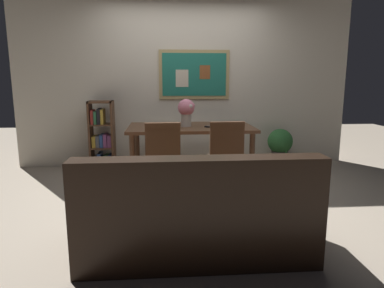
{
  "coord_description": "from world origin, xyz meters",
  "views": [
    {
      "loc": [
        -0.31,
        -4.01,
        1.39
      ],
      "look_at": [
        -0.01,
        -0.18,
        0.65
      ],
      "focal_mm": 32.49,
      "sensor_mm": 36.0,
      "label": 1
    }
  ],
  "objects_px": {
    "dining_table": "(191,133)",
    "dining_chair_far_left": "(162,132)",
    "bookshelf": "(102,139)",
    "leather_couch": "(195,216)",
    "tv_remote": "(211,127)",
    "potted_ivy": "(280,145)",
    "dining_chair_near_left": "(163,155)",
    "flower_vase": "(186,110)",
    "dining_chair_near_right": "(225,153)"
  },
  "relations": [
    {
      "from": "dining_table",
      "to": "potted_ivy",
      "type": "height_order",
      "value": "dining_table"
    },
    {
      "from": "dining_table",
      "to": "dining_chair_far_left",
      "type": "distance_m",
      "value": 0.91
    },
    {
      "from": "dining_chair_near_left",
      "to": "flower_vase",
      "type": "relative_size",
      "value": 2.51
    },
    {
      "from": "tv_remote",
      "to": "dining_table",
      "type": "bearing_deg",
      "value": 146.81
    },
    {
      "from": "dining_chair_far_left",
      "to": "dining_chair_near_right",
      "type": "bearing_deg",
      "value": -65.4
    },
    {
      "from": "potted_ivy",
      "to": "dining_chair_near_left",
      "type": "bearing_deg",
      "value": -142.29
    },
    {
      "from": "dining_chair_near_right",
      "to": "potted_ivy",
      "type": "distance_m",
      "value": 1.78
    },
    {
      "from": "tv_remote",
      "to": "leather_couch",
      "type": "bearing_deg",
      "value": -101.0
    },
    {
      "from": "bookshelf",
      "to": "flower_vase",
      "type": "distance_m",
      "value": 1.48
    },
    {
      "from": "dining_chair_near_right",
      "to": "dining_chair_near_left",
      "type": "bearing_deg",
      "value": -177.5
    },
    {
      "from": "potted_ivy",
      "to": "dining_chair_far_left",
      "type": "bearing_deg",
      "value": 173.31
    },
    {
      "from": "dining_chair_near_right",
      "to": "flower_vase",
      "type": "bearing_deg",
      "value": 118.27
    },
    {
      "from": "dining_chair_near_left",
      "to": "tv_remote",
      "type": "xyz_separation_m",
      "value": [
        0.62,
        0.64,
        0.22
      ]
    },
    {
      "from": "leather_couch",
      "to": "potted_ivy",
      "type": "xyz_separation_m",
      "value": [
        1.56,
        2.62,
        0.03
      ]
    },
    {
      "from": "dining_chair_far_left",
      "to": "bookshelf",
      "type": "distance_m",
      "value": 0.92
    },
    {
      "from": "dining_chair_far_left",
      "to": "tv_remote",
      "type": "xyz_separation_m",
      "value": [
        0.64,
        -0.98,
        0.22
      ]
    },
    {
      "from": "dining_table",
      "to": "potted_ivy",
      "type": "xyz_separation_m",
      "value": [
        1.45,
        0.6,
        -0.31
      ]
    },
    {
      "from": "dining_table",
      "to": "dining_chair_near_right",
      "type": "xyz_separation_m",
      "value": [
        0.34,
        -0.77,
        -0.12
      ]
    },
    {
      "from": "dining_chair_near_left",
      "to": "tv_remote",
      "type": "distance_m",
      "value": 0.92
    },
    {
      "from": "bookshelf",
      "to": "flower_vase",
      "type": "xyz_separation_m",
      "value": [
        1.23,
        -0.66,
        0.49
      ]
    },
    {
      "from": "bookshelf",
      "to": "leather_couch",
      "type": "bearing_deg",
      "value": -65.98
    },
    {
      "from": "dining_chair_near_right",
      "to": "leather_couch",
      "type": "bearing_deg",
      "value": -109.89
    },
    {
      "from": "dining_chair_near_right",
      "to": "dining_table",
      "type": "bearing_deg",
      "value": 113.56
    },
    {
      "from": "dining_chair_near_left",
      "to": "potted_ivy",
      "type": "relative_size",
      "value": 1.45
    },
    {
      "from": "dining_chair_near_right",
      "to": "dining_chair_far_left",
      "type": "distance_m",
      "value": 1.75
    },
    {
      "from": "leather_couch",
      "to": "flower_vase",
      "type": "height_order",
      "value": "flower_vase"
    },
    {
      "from": "dining_chair_near_left",
      "to": "flower_vase",
      "type": "distance_m",
      "value": 0.93
    },
    {
      "from": "dining_table",
      "to": "dining_chair_near_right",
      "type": "bearing_deg",
      "value": -66.44
    },
    {
      "from": "potted_ivy",
      "to": "flower_vase",
      "type": "height_order",
      "value": "flower_vase"
    },
    {
      "from": "dining_chair_near_left",
      "to": "bookshelf",
      "type": "xyz_separation_m",
      "value": [
        -0.92,
        1.43,
        -0.06
      ]
    },
    {
      "from": "dining_table",
      "to": "bookshelf",
      "type": "bearing_deg",
      "value": 154.23
    },
    {
      "from": "dining_chair_near_right",
      "to": "tv_remote",
      "type": "bearing_deg",
      "value": 98.38
    },
    {
      "from": "bookshelf",
      "to": "tv_remote",
      "type": "bearing_deg",
      "value": -27.03
    },
    {
      "from": "dining_table",
      "to": "dining_chair_near_left",
      "type": "height_order",
      "value": "dining_chair_near_left"
    },
    {
      "from": "dining_chair_near_left",
      "to": "leather_couch",
      "type": "xyz_separation_m",
      "value": [
        0.26,
        -1.22,
        -0.23
      ]
    },
    {
      "from": "dining_table",
      "to": "dining_chair_far_left",
      "type": "height_order",
      "value": "dining_chair_far_left"
    },
    {
      "from": "dining_chair_near_right",
      "to": "tv_remote",
      "type": "relative_size",
      "value": 5.79
    },
    {
      "from": "dining_chair_near_left",
      "to": "bookshelf",
      "type": "relative_size",
      "value": 0.87
    },
    {
      "from": "dining_chair_near_right",
      "to": "potted_ivy",
      "type": "bearing_deg",
      "value": 51.07
    },
    {
      "from": "dining_chair_far_left",
      "to": "potted_ivy",
      "type": "distance_m",
      "value": 1.86
    },
    {
      "from": "leather_couch",
      "to": "dining_table",
      "type": "bearing_deg",
      "value": 86.77
    },
    {
      "from": "bookshelf",
      "to": "potted_ivy",
      "type": "height_order",
      "value": "bookshelf"
    },
    {
      "from": "potted_ivy",
      "to": "flower_vase",
      "type": "xyz_separation_m",
      "value": [
        -1.51,
        -0.63,
        0.62
      ]
    },
    {
      "from": "dining_table",
      "to": "dining_chair_far_left",
      "type": "xyz_separation_m",
      "value": [
        -0.39,
        0.82,
        -0.12
      ]
    },
    {
      "from": "dining_table",
      "to": "bookshelf",
      "type": "xyz_separation_m",
      "value": [
        -1.29,
        0.62,
        -0.18
      ]
    },
    {
      "from": "leather_couch",
      "to": "flower_vase",
      "type": "xyz_separation_m",
      "value": [
        0.05,
        1.99,
        0.65
      ]
    },
    {
      "from": "dining_table",
      "to": "tv_remote",
      "type": "xyz_separation_m",
      "value": [
        0.25,
        -0.16,
        0.1
      ]
    },
    {
      "from": "tv_remote",
      "to": "potted_ivy",
      "type": "bearing_deg",
      "value": 32.44
    },
    {
      "from": "dining_chair_near_left",
      "to": "potted_ivy",
      "type": "height_order",
      "value": "dining_chair_near_left"
    },
    {
      "from": "dining_table",
      "to": "leather_couch",
      "type": "distance_m",
      "value": 2.05
    }
  ]
}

